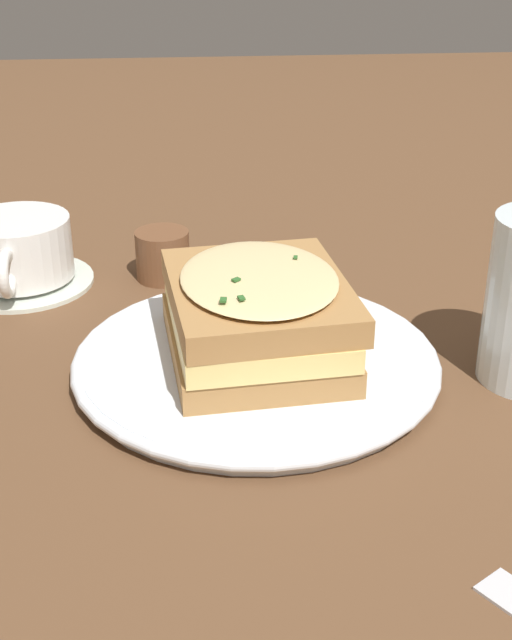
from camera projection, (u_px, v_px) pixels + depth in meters
ground_plane at (276, 365)px, 0.64m from camera, size 2.40×2.40×0.00m
dinner_plate at (256, 362)px, 0.63m from camera, size 0.26×0.26×0.01m
sandwich at (257, 315)px, 0.61m from camera, size 0.13×0.16×0.06m
teacup_with_saucer at (19, 254)px, 0.75m from camera, size 0.12×0.14×0.06m
condiment_pot at (163, 255)px, 0.77m from camera, size 0.05×0.05×0.04m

